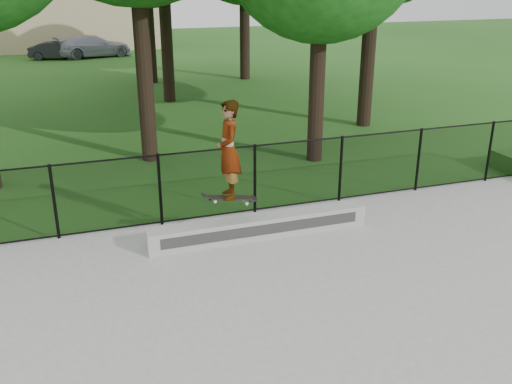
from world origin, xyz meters
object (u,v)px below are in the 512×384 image
at_px(car_c, 94,46).
at_px(skater_airborne, 229,152).
at_px(car_b, 56,51).
at_px(grind_ledge, 260,227).

height_order(car_c, skater_airborne, skater_airborne).
bearing_deg(skater_airborne, car_b, 95.56).
bearing_deg(car_c, car_b, 85.99).
relative_size(grind_ledge, skater_airborne, 2.25).
bearing_deg(car_b, grind_ledge, -159.60).
height_order(car_b, skater_airborne, skater_airborne).
relative_size(car_b, car_c, 0.68).
xyz_separation_m(grind_ledge, car_b, (-3.29, 27.38, 0.25)).
bearing_deg(car_b, skater_airborne, -160.91).
relative_size(car_c, skater_airborne, 2.14).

